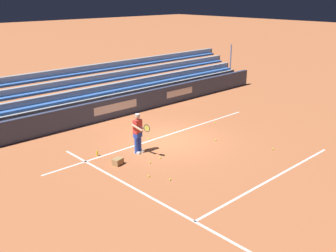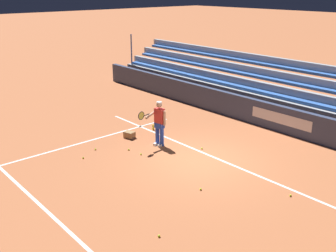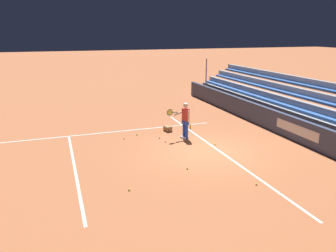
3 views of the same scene
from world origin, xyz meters
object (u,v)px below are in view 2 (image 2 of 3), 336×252
tennis_ball_far_left (141,154)px  tennis_ball_midcourt (202,148)px  tennis_ball_by_box (201,189)px  water_bottle (153,127)px  tennis_ball_toward_net (95,149)px  tennis_ball_on_baseline (159,236)px  tennis_ball_near_player (83,158)px  tennis_player (159,123)px  tennis_ball_stray_back (290,195)px  tennis_ball_far_right (129,150)px  ball_box_cardboard (129,135)px

tennis_ball_far_left → tennis_ball_midcourt: same height
tennis_ball_far_left → tennis_ball_by_box: 3.22m
water_bottle → tennis_ball_toward_net: bearing=95.2°
tennis_ball_toward_net → tennis_ball_far_left: size_ratio=1.00×
tennis_ball_by_box → tennis_ball_on_baseline: size_ratio=1.00×
tennis_ball_near_player → tennis_ball_toward_net: same height
tennis_ball_far_left → tennis_player: bearing=-75.8°
tennis_player → tennis_ball_on_baseline: bearing=140.0°
tennis_player → tennis_ball_toward_net: size_ratio=25.98×
tennis_ball_near_player → tennis_ball_by_box: 4.54m
tennis_ball_by_box → water_bottle: 5.43m
tennis_ball_far_left → tennis_ball_stray_back: size_ratio=1.00×
tennis_player → tennis_ball_stray_back: bearing=-176.1°
tennis_ball_toward_net → tennis_ball_far_right: bearing=-132.8°
tennis_ball_toward_net → tennis_ball_stray_back: size_ratio=1.00×
tennis_ball_toward_net → tennis_ball_stray_back: (-6.64, -2.44, 0.00)m
tennis_ball_toward_net → water_bottle: 2.99m
tennis_player → tennis_ball_by_box: tennis_player is taller
tennis_player → tennis_ball_near_player: size_ratio=25.98×
tennis_ball_near_player → water_bottle: bearing=-79.9°
tennis_ball_by_box → tennis_ball_midcourt: (2.14, -2.25, 0.00)m
tennis_ball_near_player → tennis_ball_toward_net: size_ratio=1.00×
ball_box_cardboard → tennis_ball_stray_back: ball_box_cardboard is taller
water_bottle → tennis_ball_near_player: bearing=100.1°
tennis_player → tennis_ball_far_right: tennis_player is taller
ball_box_cardboard → tennis_ball_far_left: bearing=157.3°
ball_box_cardboard → tennis_ball_midcourt: 3.03m
tennis_ball_toward_net → tennis_ball_by_box: 4.74m
tennis_ball_far_left → tennis_ball_stray_back: (-5.18, -1.44, 0.00)m
tennis_ball_far_right → tennis_ball_midcourt: (-1.70, -2.10, 0.00)m
water_bottle → tennis_ball_midcourt: bearing=-179.3°
tennis_ball_far_right → tennis_ball_toward_net: bearing=47.2°
tennis_ball_far_right → water_bottle: bearing=-61.7°
ball_box_cardboard → tennis_ball_by_box: size_ratio=6.06×
tennis_ball_stray_back → tennis_ball_midcourt: size_ratio=1.00×
tennis_ball_midcourt → tennis_ball_on_baseline: (-3.09, 4.67, 0.00)m
tennis_ball_toward_net → tennis_ball_midcourt: bearing=-130.2°
tennis_ball_near_player → tennis_ball_midcourt: bearing=-120.0°
tennis_ball_near_player → tennis_ball_by_box: bearing=-160.9°
tennis_ball_near_player → tennis_ball_stray_back: bearing=-153.2°
tennis_player → water_bottle: tennis_player is taller
tennis_ball_stray_back → water_bottle: (6.92, -0.54, 0.08)m
water_bottle → ball_box_cardboard: bearing=94.4°
tennis_ball_far_left → tennis_ball_by_box: same height
tennis_ball_far_right → tennis_ball_on_baseline: size_ratio=1.00×
tennis_ball_toward_net → tennis_ball_on_baseline: size_ratio=1.00×
tennis_ball_stray_back → tennis_ball_midcourt: (4.10, -0.57, 0.00)m
tennis_ball_on_baseline → water_bottle: 7.51m
tennis_player → tennis_ball_on_baseline: 5.86m
tennis_player → tennis_ball_midcourt: tennis_player is taller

